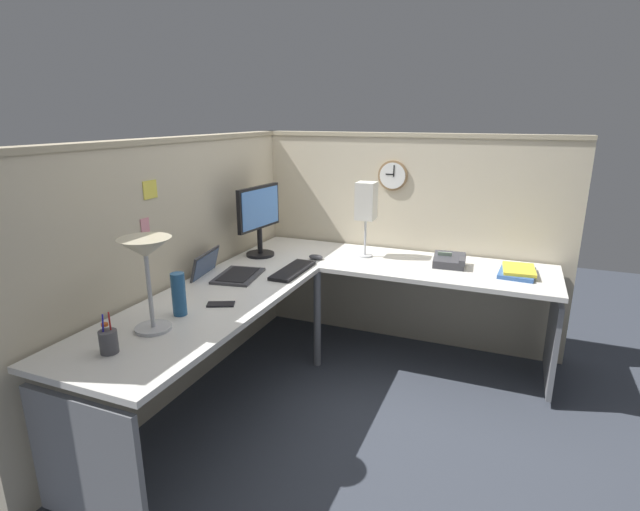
% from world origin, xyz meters
% --- Properties ---
extents(ground_plane, '(6.80, 6.80, 0.00)m').
position_xyz_m(ground_plane, '(0.00, 0.00, 0.00)').
color(ground_plane, '#383D47').
extents(cubicle_wall_back, '(2.57, 0.12, 1.58)m').
position_xyz_m(cubicle_wall_back, '(-0.36, 0.87, 0.79)').
color(cubicle_wall_back, beige).
rests_on(cubicle_wall_back, ground).
extents(cubicle_wall_right, '(0.12, 2.37, 1.58)m').
position_xyz_m(cubicle_wall_right, '(0.87, -0.27, 0.79)').
color(cubicle_wall_right, beige).
rests_on(cubicle_wall_right, ground).
extents(desk, '(2.35, 2.15, 0.73)m').
position_xyz_m(desk, '(-0.15, -0.05, 0.63)').
color(desk, silver).
rests_on(desk, ground).
extents(monitor, '(0.46, 0.20, 0.50)m').
position_xyz_m(monitor, '(0.25, 0.64, 1.02)').
color(monitor, black).
rests_on(monitor, desk).
extents(laptop, '(0.40, 0.43, 0.22)m').
position_xyz_m(laptop, '(-0.24, 0.63, 0.75)').
color(laptop, '#38383D').
rests_on(laptop, desk).
extents(keyboard, '(0.43, 0.14, 0.02)m').
position_xyz_m(keyboard, '(-0.01, 0.26, 0.74)').
color(keyboard, black).
rests_on(keyboard, desk).
extents(computer_mouse, '(0.06, 0.10, 0.03)m').
position_xyz_m(computer_mouse, '(0.31, 0.23, 0.75)').
color(computer_mouse, '#38383D').
rests_on(computer_mouse, desk).
extents(desk_lamp_dome, '(0.24, 0.24, 0.44)m').
position_xyz_m(desk_lamp_dome, '(-1.04, 0.50, 1.09)').
color(desk_lamp_dome, '#B7BABF').
rests_on(desk_lamp_dome, desk).
extents(pen_cup, '(0.08, 0.08, 0.18)m').
position_xyz_m(pen_cup, '(-1.30, 0.51, 0.78)').
color(pen_cup, '#4C4C51').
rests_on(pen_cup, desk).
extents(cell_phone, '(0.12, 0.16, 0.01)m').
position_xyz_m(cell_phone, '(-0.66, 0.37, 0.73)').
color(cell_phone, black).
rests_on(cell_phone, desk).
extents(thermos_flask, '(0.07, 0.07, 0.22)m').
position_xyz_m(thermos_flask, '(-0.85, 0.49, 0.84)').
color(thermos_flask, '#26598C').
rests_on(thermos_flask, desk).
extents(office_phone, '(0.20, 0.22, 0.11)m').
position_xyz_m(office_phone, '(0.50, -0.66, 0.77)').
color(office_phone, '#38383D').
rests_on(office_phone, desk).
extents(book_stack, '(0.30, 0.23, 0.04)m').
position_xyz_m(book_stack, '(0.48, -1.08, 0.75)').
color(book_stack, '#335999').
rests_on(book_stack, desk).
extents(desk_lamp_paper, '(0.13, 0.13, 0.53)m').
position_xyz_m(desk_lamp_paper, '(0.52, -0.06, 1.11)').
color(desk_lamp_paper, '#B7BABF').
rests_on(desk_lamp_paper, desk).
extents(wall_clock, '(0.04, 0.22, 0.22)m').
position_xyz_m(wall_clock, '(0.82, -0.17, 1.28)').
color(wall_clock, olive).
extents(pinned_note_leftmost, '(0.11, 0.00, 0.10)m').
position_xyz_m(pinned_note_leftmost, '(-0.61, 0.82, 1.31)').
color(pinned_note_leftmost, '#EAD84C').
extents(pinned_note_middle, '(0.06, 0.00, 0.10)m').
position_xyz_m(pinned_note_middle, '(-0.66, 0.82, 1.03)').
color(pinned_note_middle, pink).
extents(pinned_note_rightmost, '(0.06, 0.00, 0.09)m').
position_xyz_m(pinned_note_rightmost, '(-0.68, 0.82, 1.13)').
color(pinned_note_rightmost, pink).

